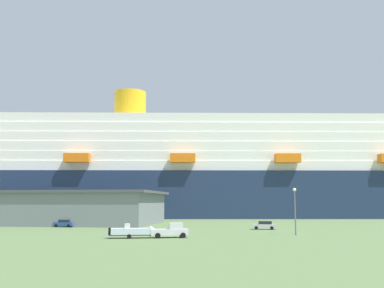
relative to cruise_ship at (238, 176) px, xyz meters
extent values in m
plane|color=#567042|center=(-16.70, -45.22, -14.61)|extent=(600.00, 600.00, 0.00)
cube|color=#1E2D4C|center=(-2.85, -0.30, -6.92)|extent=(241.65, 58.47, 15.38)
cube|color=white|center=(-2.85, -0.30, 2.37)|extent=(212.79, 52.70, 3.20)
cube|color=white|center=(-7.61, -0.85, 5.57)|extent=(204.48, 51.21, 3.20)
cube|color=white|center=(-12.37, -1.39, 8.78)|extent=(192.52, 49.50, 3.20)
cube|color=white|center=(-17.13, -1.94, 11.98)|extent=(183.81, 47.99, 3.20)
cube|color=white|center=(-21.89, -2.49, 15.19)|extent=(172.83, 46.24, 3.20)
cube|color=white|center=(-26.65, -3.03, 18.39)|extent=(161.50, 44.32, 3.20)
cylinder|color=yellow|center=(-38.56, -4.40, 25.11)|extent=(12.49, 12.49, 10.24)
cube|color=orange|center=(-50.98, -22.23, 4.61)|extent=(8.31, 4.09, 2.80)
cube|color=orange|center=(-17.65, -18.40, 4.61)|extent=(8.31, 4.09, 2.80)
cube|color=orange|center=(15.68, -14.57, 4.61)|extent=(8.31, 4.09, 2.80)
cube|color=slate|center=(-49.81, -49.74, -10.94)|extent=(58.88, 29.03, 7.34)
cube|color=#4C4C51|center=(-49.81, -49.74, -6.98)|extent=(61.24, 30.19, 0.60)
cube|color=silver|center=(-11.23, -88.46, -13.76)|extent=(5.92, 3.30, 0.90)
cube|color=silver|center=(-10.25, -88.22, -12.86)|extent=(2.40, 2.28, 0.90)
cube|color=#26333F|center=(-9.60, -88.05, -12.95)|extent=(0.51, 1.65, 0.63)
cylinder|color=black|center=(-9.57, -87.01, -14.21)|extent=(0.84, 0.47, 0.80)
cylinder|color=black|center=(-9.08, -88.95, -14.21)|extent=(0.84, 0.47, 0.80)
cylinder|color=black|center=(-13.21, -87.93, -14.21)|extent=(0.84, 0.47, 0.80)
cylinder|color=black|center=(-12.72, -89.87, -14.21)|extent=(0.84, 0.47, 0.80)
cube|color=#595960|center=(-16.73, -89.84, -14.14)|extent=(6.78, 3.23, 0.16)
cube|color=#595960|center=(-12.96, -88.90, -14.14)|extent=(2.11, 0.64, 0.10)
cylinder|color=black|center=(-17.24, -89.01, -14.29)|extent=(0.67, 0.37, 0.64)
cylinder|color=black|center=(-16.79, -90.82, -14.29)|extent=(0.67, 0.37, 0.64)
cube|color=silver|center=(-16.73, -89.84, -13.61)|extent=(6.24, 3.27, 0.90)
cone|color=silver|center=(-13.44, -89.02, -13.61)|extent=(1.57, 1.92, 1.68)
cube|color=silver|center=(-17.30, -89.99, -12.81)|extent=(1.02, 1.16, 0.70)
cube|color=black|center=(-19.81, -90.62, -13.61)|extent=(0.47, 0.57, 1.10)
cylinder|color=slate|center=(8.39, -81.89, -11.08)|extent=(0.20, 0.20, 7.06)
sphere|color=#F9F2CC|center=(8.39, -81.89, -7.30)|extent=(0.56, 0.56, 0.56)
cube|color=#264C99|center=(-37.78, -63.08, -13.93)|extent=(4.76, 2.59, 0.70)
cube|color=#1E232D|center=(-37.56, -63.12, -13.31)|extent=(2.76, 2.09, 0.55)
cylinder|color=black|center=(-39.40, -63.80, -14.28)|extent=(0.69, 0.32, 0.66)
cylinder|color=black|center=(-39.10, -61.91, -14.28)|extent=(0.69, 0.32, 0.66)
cylinder|color=black|center=(-36.46, -64.26, -14.28)|extent=(0.69, 0.32, 0.66)
cylinder|color=black|center=(-36.16, -62.37, -14.28)|extent=(0.69, 0.32, 0.66)
cube|color=silver|center=(4.34, -66.95, -13.93)|extent=(4.66, 2.26, 0.70)
cube|color=#1E232D|center=(4.56, -66.97, -13.31)|extent=(2.67, 1.90, 0.55)
cylinder|color=black|center=(2.77, -67.76, -14.28)|extent=(0.68, 0.28, 0.66)
cylinder|color=black|center=(2.93, -65.88, -14.28)|extent=(0.68, 0.28, 0.66)
cylinder|color=black|center=(5.74, -68.01, -14.28)|extent=(0.68, 0.28, 0.66)
cylinder|color=black|center=(5.90, -66.14, -14.28)|extent=(0.68, 0.28, 0.66)
cube|color=white|center=(-24.23, -57.56, -13.93)|extent=(4.84, 2.65, 0.70)
cube|color=#1E232D|center=(-24.01, -57.52, -13.31)|extent=(2.82, 2.12, 0.55)
cylinder|color=black|center=(-25.56, -58.75, -14.28)|extent=(0.69, 0.33, 0.66)
cylinder|color=black|center=(-25.89, -56.89, -14.28)|extent=(0.69, 0.33, 0.66)
cylinder|color=black|center=(-22.58, -58.23, -14.28)|extent=(0.69, 0.33, 0.66)
cylinder|color=black|center=(-22.91, -56.37, -14.28)|extent=(0.69, 0.33, 0.66)
camera|label=1|loc=(-1.34, -153.84, -9.31)|focal=40.31mm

